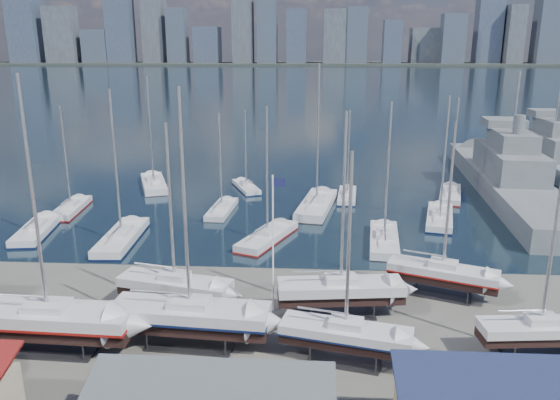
{
  "coord_description": "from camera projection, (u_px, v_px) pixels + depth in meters",
  "views": [
    {
      "loc": [
        4.98,
        -47.05,
        20.01
      ],
      "look_at": [
        1.55,
        8.0,
        4.37
      ],
      "focal_mm": 35.0,
      "sensor_mm": 36.0,
      "label": 1
    }
  ],
  "objects": [
    {
      "name": "car_c",
      "position": [
        248.0,
        400.0,
        30.75
      ],
      "size": [
        4.41,
        5.88,
        1.48
      ],
      "primitive_type": "imported",
      "rotation": [
        0.0,
        0.0,
        0.42
      ],
      "color": "gray",
      "rests_on": "ground"
    },
    {
      "name": "sailboat_moored_4",
      "position": [
        222.0,
        210.0,
        67.71
      ],
      "size": [
        2.98,
        8.68,
        12.89
      ],
      "rotation": [
        0.0,
        0.0,
        1.5
      ],
      "color": "black",
      "rests_on": "water"
    },
    {
      "name": "sailboat_cradle_4",
      "position": [
        341.0,
        290.0,
        41.57
      ],
      "size": [
        9.81,
        3.78,
        15.63
      ],
      "rotation": [
        0.0,
        0.0,
        0.12
      ],
      "color": "#2D2D33",
      "rests_on": "ground"
    },
    {
      "name": "car_b",
      "position": [
        128.0,
        370.0,
        33.75
      ],
      "size": [
        4.28,
        2.68,
        1.33
      ],
      "primitive_type": "imported",
      "rotation": [
        0.0,
        0.0,
        1.91
      ],
      "color": "gray",
      "rests_on": "ground"
    },
    {
      "name": "far_shore",
      "position": [
        310.0,
        64.0,
        588.34
      ],
      "size": [
        1400.0,
        80.0,
        2.2
      ],
      "primitive_type": "cube",
      "color": "#2D332D",
      "rests_on": "ground"
    },
    {
      "name": "sailboat_cradle_1",
      "position": [
        49.0,
        320.0,
        36.72
      ],
      "size": [
        11.66,
        3.67,
        18.46
      ],
      "rotation": [
        0.0,
        0.0,
        -0.04
      ],
      "color": "#2D2D33",
      "rests_on": "ground"
    },
    {
      "name": "flagpole",
      "position": [
        274.0,
        236.0,
        40.98
      ],
      "size": [
        0.97,
        0.12,
        10.93
      ],
      "color": "white",
      "rests_on": "ground"
    },
    {
      "name": "sailboat_moored_7",
      "position": [
        317.0,
        207.0,
        69.01
      ],
      "size": [
        5.59,
        12.91,
        18.86
      ],
      "rotation": [
        0.0,
        0.0,
        1.4
      ],
      "color": "black",
      "rests_on": "water"
    },
    {
      "name": "sailboat_moored_2",
      "position": [
        154.0,
        185.0,
        79.85
      ],
      "size": [
        6.76,
        11.48,
        16.75
      ],
      "rotation": [
        0.0,
        0.0,
        1.92
      ],
      "color": "black",
      "rests_on": "water"
    },
    {
      "name": "naval_ship_east",
      "position": [
        507.0,
        181.0,
        76.69
      ],
      "size": [
        11.42,
        49.86,
        18.45
      ],
      "rotation": [
        0.0,
        0.0,
        1.5
      ],
      "color": "slate",
      "rests_on": "water"
    },
    {
      "name": "sailboat_moored_9",
      "position": [
        384.0,
        241.0,
        56.94
      ],
      "size": [
        3.91,
        10.48,
        15.47
      ],
      "rotation": [
        0.0,
        0.0,
        1.47
      ],
      "color": "black",
      "rests_on": "water"
    },
    {
      "name": "ground",
      "position": [
        245.0,
        320.0,
        41.33
      ],
      "size": [
        1400.0,
        1400.0,
        0.0
      ],
      "primitive_type": "plane",
      "color": "#605E59",
      "rests_on": "ground"
    },
    {
      "name": "sailboat_moored_8",
      "position": [
        347.0,
        196.0,
        73.93
      ],
      "size": [
        3.06,
        8.54,
        12.5
      ],
      "rotation": [
        0.0,
        0.0,
        1.48
      ],
      "color": "black",
      "rests_on": "water"
    },
    {
      "name": "sailboat_cradle_5",
      "position": [
        346.0,
        335.0,
        35.33
      ],
      "size": [
        8.91,
        4.31,
        14.04
      ],
      "rotation": [
        0.0,
        0.0,
        -0.23
      ],
      "color": "#2D2D33",
      "rests_on": "ground"
    },
    {
      "name": "sailboat_cradle_3",
      "position": [
        190.0,
        316.0,
        37.35
      ],
      "size": [
        11.2,
        3.91,
        17.65
      ],
      "rotation": [
        0.0,
        0.0,
        -0.08
      ],
      "color": "#2D2D33",
      "rests_on": "ground"
    },
    {
      "name": "skyline",
      "position": [
        303.0,
        27.0,
        572.45
      ],
      "size": [
        639.14,
        43.8,
        107.69
      ],
      "color": "#475166",
      "rests_on": "far_shore"
    },
    {
      "name": "sailboat_moored_10",
      "position": [
        440.0,
        219.0,
        64.34
      ],
      "size": [
        5.14,
        10.67,
        15.38
      ],
      "rotation": [
        0.0,
        0.0,
        1.34
      ],
      "color": "black",
      "rests_on": "water"
    },
    {
      "name": "sailboat_moored_0",
      "position": [
        37.0,
        231.0,
        60.11
      ],
      "size": [
        4.43,
        10.52,
        15.24
      ],
      "rotation": [
        0.0,
        0.0,
        1.73
      ],
      "color": "black",
      "rests_on": "water"
    },
    {
      "name": "sailboat_moored_3",
      "position": [
        122.0,
        239.0,
        57.5
      ],
      "size": [
        3.59,
        11.29,
        16.7
      ],
      "rotation": [
        0.0,
        0.0,
        1.61
      ],
      "color": "black",
      "rests_on": "water"
    },
    {
      "name": "sailboat_moored_6",
      "position": [
        267.0,
        238.0,
        57.92
      ],
      "size": [
        6.32,
        10.27,
        14.88
      ],
      "rotation": [
        0.0,
        0.0,
        1.19
      ],
      "color": "black",
      "rests_on": "water"
    },
    {
      "name": "water",
      "position": [
        307.0,
        79.0,
        339.03
      ],
      "size": [
        1400.0,
        600.0,
        0.4
      ],
      "primitive_type": "cube",
      "color": "#182B39",
      "rests_on": "ground"
    },
    {
      "name": "sailboat_cradle_6",
      "position": [
        443.0,
        273.0,
        44.77
      ],
      "size": [
        9.15,
        5.56,
        14.44
      ],
      "rotation": [
        0.0,
        0.0,
        -0.38
      ],
      "color": "#2D2D33",
      "rests_on": "ground"
    },
    {
      "name": "naval_ship_west",
      "position": [
        550.0,
        160.0,
        90.96
      ],
      "size": [
        7.13,
        43.57,
        17.92
      ],
      "rotation": [
        0.0,
        0.0,
        1.57
      ],
      "color": "slate",
      "rests_on": "water"
    },
    {
      "name": "sailboat_moored_11",
      "position": [
        450.0,
        195.0,
        74.47
      ],
      "size": [
        4.89,
        9.86,
        14.2
      ],
      "rotation": [
        0.0,
        0.0,
        1.33
      ],
      "color": "black",
      "rests_on": "water"
    },
    {
      "name": "sailboat_cradle_2",
      "position": [
        175.0,
        286.0,
        42.39
      ],
      "size": [
        9.29,
        4.44,
        14.73
      ],
      "rotation": [
        0.0,
        0.0,
        -0.22
      ],
      "color": "#2D2D33",
      "rests_on": "ground"
    },
    {
      "name": "sailboat_moored_1",
      "position": [
        71.0,
        209.0,
        68.13
      ],
      "size": [
        3.39,
        9.4,
        13.77
      ],
      "rotation": [
        0.0,
        0.0,
        1.66
      ],
      "color": "black",
      "rests_on": "water"
    },
    {
      "name": "sailboat_cradle_7",
      "position": [
        540.0,
        330.0,
        35.96
      ],
      "size": [
        8.22,
        3.05,
        13.33
      ],
      "rotation": [
        0.0,
        0.0,
        0.1
      ],
      "color": "#2D2D33",
      "rests_on": "ground"
    },
    {
      "name": "sailboat_moored_5",
      "position": [
        246.0,
        188.0,
        78.47
      ],
      "size": [
        5.13,
        8.3,
        12.03
      ],
      "rotation": [
        0.0,
        0.0,
        1.96
      ],
      "color": "black",
      "rests_on": "water"
    }
  ]
}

